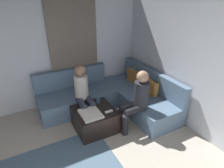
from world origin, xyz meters
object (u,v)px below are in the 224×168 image
object	(u,v)px
sectional_couch	(112,96)
person_on_couch_side	(83,92)
ottoman	(95,119)
person_on_couch_back	(137,99)
game_remote	(109,111)
coffee_mug	(98,101)

from	to	relation	value
sectional_couch	person_on_couch_side	world-z (taller)	person_on_couch_side
ottoman	sectional_couch	bearing A→B (deg)	128.16
ottoman	person_on_couch_side	size ratio (longest dim) A/B	0.63
person_on_couch_back	person_on_couch_side	bearing A→B (deg)	47.54
sectional_couch	game_remote	xyz separation A→B (m)	(0.71, -0.45, 0.15)
game_remote	person_on_couch_side	bearing A→B (deg)	-152.67
ottoman	game_remote	xyz separation A→B (m)	(0.18, 0.22, 0.22)
coffee_mug	game_remote	bearing A→B (deg)	5.71
game_remote	sectional_couch	bearing A→B (deg)	147.40
game_remote	person_on_couch_back	bearing A→B (deg)	71.59
sectional_couch	person_on_couch_back	size ratio (longest dim) A/B	2.12
sectional_couch	ottoman	size ratio (longest dim) A/B	3.36
ottoman	person_on_couch_back	distance (m)	0.92
coffee_mug	person_on_couch_side	world-z (taller)	person_on_couch_side
ottoman	coffee_mug	xyz separation A→B (m)	(-0.22, 0.18, 0.26)
game_remote	person_on_couch_side	distance (m)	0.67
sectional_couch	person_on_couch_back	world-z (taller)	person_on_couch_back
ottoman	person_on_couch_side	distance (m)	0.59
coffee_mug	person_on_couch_back	distance (m)	0.81
person_on_couch_side	ottoman	bearing A→B (deg)	100.42
game_remote	person_on_couch_back	distance (m)	0.58
sectional_couch	ottoman	distance (m)	0.86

